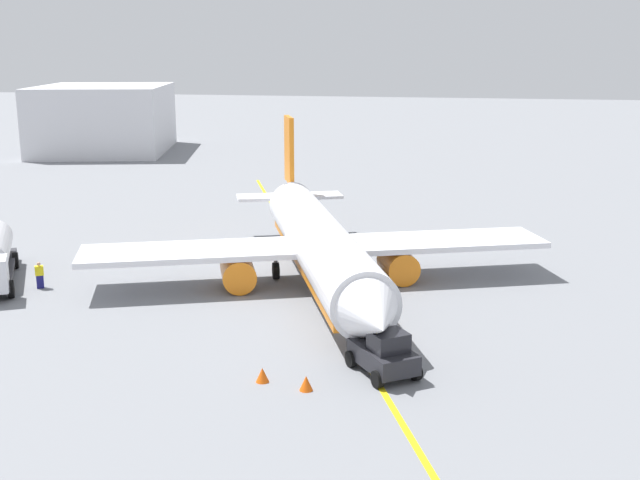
% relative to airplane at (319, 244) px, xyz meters
% --- Properties ---
extents(ground_plane, '(400.00, 400.00, 0.00)m').
position_rel_airplane_xyz_m(ground_plane, '(0.48, 0.19, -2.61)').
color(ground_plane, slate).
extents(airplane, '(32.42, 29.61, 9.56)m').
position_rel_airplane_xyz_m(airplane, '(0.00, 0.00, 0.00)').
color(airplane, white).
rests_on(airplane, ground).
extents(pushback_tug, '(4.10, 3.87, 2.20)m').
position_rel_airplane_xyz_m(pushback_tug, '(13.67, 5.98, -1.60)').
color(pushback_tug, '#232328').
rests_on(pushback_tug, ground).
extents(refueling_worker, '(0.58, 0.63, 1.71)m').
position_rel_airplane_xyz_m(refueling_worker, '(4.64, -17.03, -1.78)').
color(refueling_worker, navy).
rests_on(refueling_worker, ground).
extents(safety_cone_nose, '(0.61, 0.61, 0.68)m').
position_rel_airplane_xyz_m(safety_cone_nose, '(16.16, 2.83, -2.27)').
color(safety_cone_nose, '#F2590F').
rests_on(safety_cone_nose, ground).
extents(safety_cone_wingtip, '(0.61, 0.61, 0.68)m').
position_rel_airplane_xyz_m(safety_cone_wingtip, '(15.67, 0.68, -2.27)').
color(safety_cone_wingtip, '#F2590F').
rests_on(safety_cone_wingtip, ground).
extents(distant_hangar, '(26.22, 22.87, 9.52)m').
position_rel_airplane_xyz_m(distant_hangar, '(-59.42, -44.56, 2.15)').
color(distant_hangar, silver).
rests_on(distant_hangar, ground).
extents(taxi_line_marking, '(78.18, 31.31, 0.01)m').
position_rel_airplane_xyz_m(taxi_line_marking, '(0.48, 0.19, -2.60)').
color(taxi_line_marking, yellow).
rests_on(taxi_line_marking, ground).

